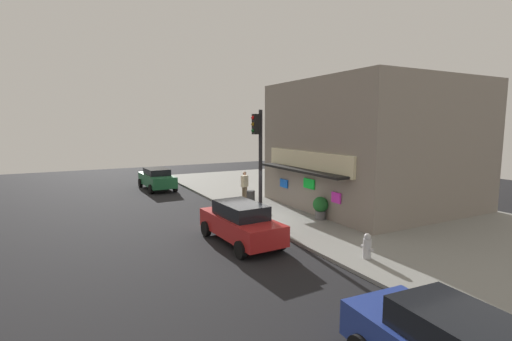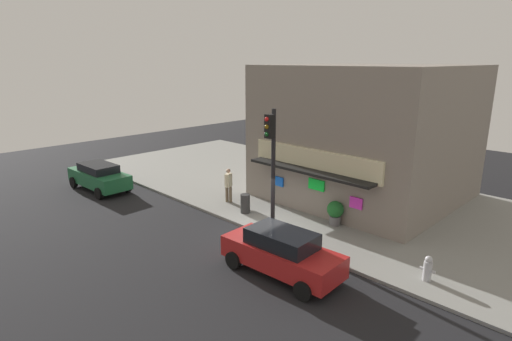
{
  "view_description": "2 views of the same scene",
  "coord_description": "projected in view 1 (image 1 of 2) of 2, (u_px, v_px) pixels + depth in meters",
  "views": [
    {
      "loc": [
        15.76,
        -7.89,
        4.68
      ],
      "look_at": [
        -1.54,
        1.26,
        2.22
      ],
      "focal_mm": 25.65,
      "sensor_mm": 36.0,
      "label": 1
    },
    {
      "loc": [
        11.56,
        -11.65,
        7.26
      ],
      "look_at": [
        -1.81,
        1.73,
        2.15
      ],
      "focal_mm": 28.9,
      "sensor_mm": 36.0,
      "label": 2
    }
  ],
  "objects": [
    {
      "name": "pedestrian",
      "position": [
        245.0,
        185.0,
        21.91
      ],
      "size": [
        0.39,
        0.56,
        1.77
      ],
      "color": "brown",
      "rests_on": "sidewalk"
    },
    {
      "name": "parked_car_red",
      "position": [
        241.0,
        222.0,
        14.46
      ],
      "size": [
        4.44,
        2.08,
        1.62
      ],
      "color": "#AD1E1E",
      "rests_on": "ground_plane"
    },
    {
      "name": "trash_can",
      "position": [
        251.0,
        199.0,
        20.24
      ],
      "size": [
        0.45,
        0.45,
        0.92
      ],
      "primitive_type": "cylinder",
      "color": "#2D2D2D",
      "rests_on": "sidewalk"
    },
    {
      "name": "fire_hydrant",
      "position": [
        367.0,
        246.0,
        12.47
      ],
      "size": [
        0.52,
        0.28,
        0.88
      ],
      "color": "#B2B2B7",
      "rests_on": "sidewalk"
    },
    {
      "name": "parked_car_green",
      "position": [
        157.0,
        178.0,
        26.48
      ],
      "size": [
        4.44,
        2.05,
        1.53
      ],
      "color": "#1E6038",
      "rests_on": "ground_plane"
    },
    {
      "name": "traffic_light",
      "position": [
        259.0,
        150.0,
        17.34
      ],
      "size": [
        0.32,
        0.58,
        5.25
      ],
      "color": "black",
      "rests_on": "sidewalk"
    },
    {
      "name": "sidewalk",
      "position": [
        344.0,
        206.0,
        20.92
      ],
      "size": [
        34.16,
        12.34,
        0.13
      ],
      "primitive_type": "cube",
      "color": "gray",
      "rests_on": "ground_plane"
    },
    {
      "name": "corner_building",
      "position": [
        372.0,
        144.0,
        20.69
      ],
      "size": [
        9.15,
        9.79,
        6.87
      ],
      "color": "gray",
      "rests_on": "sidewalk"
    },
    {
      "name": "potted_plant_by_doorway",
      "position": [
        320.0,
        207.0,
        17.62
      ],
      "size": [
        0.74,
        0.74,
        1.1
      ],
      "color": "#59595B",
      "rests_on": "sidewalk"
    },
    {
      "name": "ground_plane",
      "position": [
        248.0,
        220.0,
        18.07
      ],
      "size": [
        51.24,
        51.24,
        0.0
      ],
      "primitive_type": "plane",
      "color": "black"
    }
  ]
}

